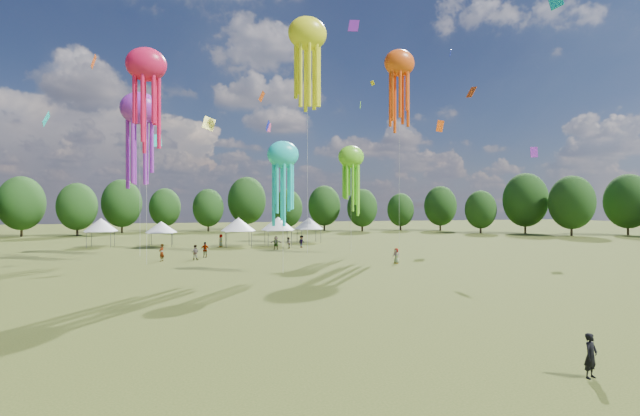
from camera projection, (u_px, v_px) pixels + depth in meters
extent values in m
plane|color=#384416|center=(385.00, 370.00, 16.96)|extent=(300.00, 300.00, 0.00)
imported|color=black|center=(591.00, 356.00, 16.15)|extent=(0.67, 0.55, 1.60)
imported|color=gray|center=(195.00, 253.00, 50.92)|extent=(0.97, 0.84, 1.71)
imported|color=gray|center=(221.00, 240.00, 67.26)|extent=(0.87, 1.07, 1.88)
imported|color=gray|center=(288.00, 243.00, 64.31)|extent=(0.63, 0.80, 1.63)
imported|color=gray|center=(302.00, 242.00, 65.92)|extent=(1.33, 1.21, 1.79)
imported|color=gray|center=(205.00, 250.00, 53.47)|extent=(1.15, 0.69, 1.83)
imported|color=gray|center=(276.00, 243.00, 63.21)|extent=(1.80, 0.88, 1.87)
imported|color=gray|center=(162.00, 253.00, 49.83)|extent=(0.73, 0.83, 1.92)
imported|color=gray|center=(396.00, 256.00, 48.08)|extent=(0.90, 0.93, 1.62)
cylinder|color=#47474C|center=(86.00, 240.00, 64.82)|extent=(0.08, 0.08, 2.26)
cylinder|color=#47474C|center=(91.00, 239.00, 67.93)|extent=(0.08, 0.08, 2.26)
cylinder|color=#47474C|center=(111.00, 240.00, 65.66)|extent=(0.08, 0.08, 2.26)
cylinder|color=#47474C|center=(115.00, 238.00, 68.77)|extent=(0.08, 0.08, 2.26)
cube|color=white|center=(101.00, 231.00, 66.79)|extent=(3.62, 3.62, 0.10)
cone|color=white|center=(101.00, 225.00, 66.78)|extent=(4.71, 4.71, 1.94)
cylinder|color=#47474C|center=(149.00, 241.00, 66.68)|extent=(0.08, 0.08, 1.96)
cylinder|color=#47474C|center=(151.00, 239.00, 69.73)|extent=(0.08, 0.08, 1.96)
cylinder|color=#47474C|center=(172.00, 240.00, 67.49)|extent=(0.08, 0.08, 1.96)
cylinder|color=#47474C|center=(173.00, 239.00, 70.54)|extent=(0.08, 0.08, 1.96)
cube|color=white|center=(161.00, 233.00, 68.60)|extent=(3.56, 3.56, 0.10)
cone|color=white|center=(161.00, 227.00, 68.60)|extent=(4.62, 4.62, 1.68)
cylinder|color=#47474C|center=(227.00, 240.00, 65.38)|extent=(0.08, 0.08, 2.28)
cylinder|color=#47474C|center=(225.00, 238.00, 68.84)|extent=(0.08, 0.08, 2.28)
cylinder|color=#47474C|center=(252.00, 240.00, 66.30)|extent=(0.08, 0.08, 2.28)
cylinder|color=#47474C|center=(249.00, 238.00, 69.77)|extent=(0.08, 0.08, 2.28)
cube|color=white|center=(238.00, 231.00, 67.56)|extent=(3.99, 3.99, 0.10)
cone|color=white|center=(238.00, 224.00, 67.56)|extent=(5.18, 5.18, 1.96)
cylinder|color=#47474C|center=(268.00, 239.00, 66.95)|extent=(0.08, 0.08, 2.33)
cylinder|color=#47474C|center=(265.00, 237.00, 70.38)|extent=(0.08, 0.08, 2.33)
cylinder|color=#47474C|center=(292.00, 239.00, 67.87)|extent=(0.08, 0.08, 2.33)
cylinder|color=#47474C|center=(287.00, 237.00, 71.29)|extent=(0.08, 0.08, 2.33)
cube|color=white|center=(278.00, 230.00, 69.12)|extent=(3.94, 3.94, 0.10)
cone|color=white|center=(278.00, 223.00, 69.11)|extent=(5.13, 5.13, 2.00)
cylinder|color=#47474C|center=(301.00, 237.00, 73.16)|extent=(0.08, 0.08, 2.19)
cylinder|color=#47474C|center=(297.00, 235.00, 76.32)|extent=(0.08, 0.08, 2.19)
cylinder|color=#47474C|center=(321.00, 236.00, 74.01)|extent=(0.08, 0.08, 2.19)
cylinder|color=#47474C|center=(316.00, 235.00, 77.17)|extent=(0.08, 0.08, 2.19)
cube|color=white|center=(309.00, 229.00, 75.16)|extent=(3.67, 3.67, 0.10)
cone|color=white|center=(309.00, 223.00, 75.15)|extent=(4.77, 4.77, 1.88)
ellipsoid|color=purple|center=(140.00, 108.00, 54.82)|extent=(4.60, 3.22, 3.91)
cylinder|color=beige|center=(140.00, 182.00, 54.88)|extent=(0.03, 0.03, 17.99)
ellipsoid|color=#FFFE1A|center=(307.00, 34.00, 56.94)|extent=(4.96, 3.47, 4.22)
cylinder|color=beige|center=(307.00, 144.00, 57.02)|extent=(0.03, 0.03, 27.89)
ellipsoid|color=#6FDE24|center=(351.00, 157.00, 57.64)|extent=(3.37, 2.36, 2.87)
cylinder|color=beige|center=(351.00, 205.00, 57.68)|extent=(0.03, 0.03, 12.40)
ellipsoid|color=#EF1546|center=(146.00, 64.00, 47.02)|extent=(4.13, 2.89, 3.51)
cylinder|color=beige|center=(146.00, 165.00, 47.08)|extent=(0.03, 0.03, 20.88)
ellipsoid|color=#1BE7E1|center=(283.00, 155.00, 40.99)|extent=(2.89, 2.02, 2.45)
cylinder|color=beige|center=(283.00, 214.00, 41.02)|extent=(0.03, 0.03, 10.81)
ellipsoid|color=#FF550F|center=(399.00, 63.00, 69.18)|extent=(4.85, 3.39, 4.12)
cylinder|color=beige|center=(399.00, 154.00, 69.26)|extent=(0.03, 0.03, 28.04)
cube|color=#FF550F|center=(262.00, 96.00, 79.21)|extent=(1.31, 1.31, 1.86)
cube|color=#FFFE1A|center=(373.00, 83.00, 77.19)|extent=(0.79, 0.52, 0.87)
cube|color=#1722D6|center=(268.00, 126.00, 61.88)|extent=(0.77, 1.20, 1.55)
cube|color=#1BE7E1|center=(556.00, 1.00, 36.88)|extent=(0.61, 1.26, 1.52)
cube|color=#FF550F|center=(471.00, 92.00, 59.48)|extent=(0.82, 1.37, 1.60)
cube|color=#1BE7E1|center=(157.00, 140.00, 84.00)|extent=(1.55, 1.31, 2.43)
cube|color=purple|center=(354.00, 26.00, 75.68)|extent=(1.94, 1.20, 2.27)
cube|color=#FF550F|center=(440.00, 126.00, 77.22)|extent=(1.62, 0.84, 1.94)
cube|color=#6FDE24|center=(360.00, 105.00, 92.24)|extent=(0.63, 1.21, 1.56)
cube|color=#1722D6|center=(450.00, 53.00, 60.48)|extent=(0.42, 0.91, 1.06)
cube|color=#1BE7E1|center=(46.00, 119.00, 62.26)|extent=(0.89, 2.09, 2.19)
cube|color=#FF4B93|center=(269.00, 127.00, 66.18)|extent=(0.72, 1.00, 1.32)
cube|color=purple|center=(534.00, 152.00, 58.73)|extent=(1.10, 0.18, 1.41)
cube|color=#FF550F|center=(94.00, 62.00, 41.96)|extent=(0.48, 1.05, 1.24)
cube|color=#FFFE1A|center=(209.00, 124.00, 61.93)|extent=(1.91, 1.21, 2.29)
cylinder|color=#38281C|center=(21.00, 228.00, 89.01)|extent=(0.44, 0.44, 3.41)
ellipsoid|color=#1D4015|center=(21.00, 203.00, 88.98)|extent=(8.53, 8.53, 10.66)
cylinder|color=#38281C|center=(77.00, 228.00, 91.16)|extent=(0.44, 0.44, 3.07)
ellipsoid|color=#1D4015|center=(77.00, 207.00, 91.14)|extent=(7.66, 7.66, 9.58)
cylinder|color=#38281C|center=(122.00, 225.00, 101.03)|extent=(0.44, 0.44, 3.43)
ellipsoid|color=#1D4015|center=(122.00, 203.00, 101.00)|extent=(8.58, 8.58, 10.73)
cylinder|color=#38281C|center=(165.00, 225.00, 108.72)|extent=(0.44, 0.44, 2.95)
ellipsoid|color=#1D4015|center=(165.00, 207.00, 108.70)|extent=(7.37, 7.37, 9.21)
cylinder|color=#38281C|center=(208.00, 225.00, 107.56)|extent=(0.44, 0.44, 2.89)
ellipsoid|color=#1D4015|center=(208.00, 208.00, 107.53)|extent=(7.23, 7.23, 9.04)
cylinder|color=#38281C|center=(247.00, 222.00, 114.32)|extent=(0.44, 0.44, 3.84)
ellipsoid|color=#1D4015|center=(247.00, 200.00, 114.29)|extent=(9.60, 9.60, 11.99)
cylinder|color=#38281C|center=(287.00, 226.00, 105.79)|extent=(0.44, 0.44, 2.84)
ellipsoid|color=#1D4015|center=(287.00, 208.00, 105.77)|extent=(7.11, 7.11, 8.89)
cylinder|color=#38281C|center=(324.00, 224.00, 110.82)|extent=(0.44, 0.44, 3.16)
ellipsoid|color=#1D4015|center=(324.00, 206.00, 110.79)|extent=(7.91, 7.91, 9.88)
cylinder|color=#38281C|center=(362.00, 225.00, 107.27)|extent=(0.44, 0.44, 2.88)
ellipsoid|color=#1D4015|center=(362.00, 208.00, 107.25)|extent=(7.21, 7.21, 9.01)
cylinder|color=#38281C|center=(401.00, 225.00, 111.96)|extent=(0.44, 0.44, 2.63)
ellipsoid|color=#1D4015|center=(401.00, 210.00, 111.94)|extent=(6.57, 6.57, 8.22)
cylinder|color=#38281C|center=(440.00, 224.00, 110.89)|extent=(0.44, 0.44, 3.13)
ellipsoid|color=#1D4015|center=(440.00, 206.00, 110.87)|extent=(7.81, 7.81, 9.77)
cylinder|color=#38281C|center=(481.00, 227.00, 100.19)|extent=(0.44, 0.44, 2.72)
ellipsoid|color=#1D4015|center=(481.00, 209.00, 100.17)|extent=(6.80, 6.80, 8.50)
cylinder|color=#38281C|center=(525.00, 225.00, 99.81)|extent=(0.44, 0.44, 3.81)
ellipsoid|color=#1D4015|center=(525.00, 200.00, 99.77)|extent=(9.52, 9.52, 11.90)
cylinder|color=#38281C|center=(572.00, 227.00, 91.93)|extent=(0.44, 0.44, 3.51)
ellipsoid|color=#1D4015|center=(572.00, 202.00, 91.90)|extent=(8.78, 8.78, 10.97)
cylinder|color=#38281C|center=(628.00, 226.00, 93.76)|extent=(0.44, 0.44, 3.64)
ellipsoid|color=#1D4015|center=(628.00, 201.00, 93.73)|extent=(9.10, 9.10, 11.37)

